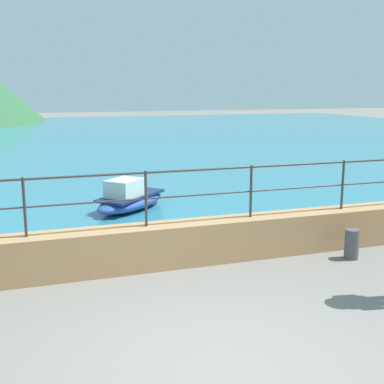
# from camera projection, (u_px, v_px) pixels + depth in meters

# --- Properties ---
(ground_plane) EXTENTS (120.00, 120.00, 0.00)m
(ground_plane) POSITION_uv_depth(u_px,v_px,m) (221.00, 368.00, 5.28)
(ground_plane) COLOR slate
(promenade_wall) EXTENTS (20.00, 0.56, 0.70)m
(promenade_wall) POSITION_uv_depth(u_px,v_px,m) (147.00, 247.00, 8.18)
(promenade_wall) COLOR tan
(promenade_wall) RESTS_ON ground
(railing) EXTENTS (18.44, 0.04, 0.90)m
(railing) POSITION_uv_depth(u_px,v_px,m) (146.00, 188.00, 7.98)
(railing) COLOR #383330
(railing) RESTS_ON promenade_wall
(lake_water) EXTENTS (64.00, 44.32, 0.06)m
(lake_water) POSITION_uv_depth(u_px,v_px,m) (53.00, 139.00, 29.23)
(lake_water) COLOR teal
(lake_water) RESTS_ON ground
(bollard) EXTENTS (0.24, 0.24, 0.52)m
(bollard) POSITION_uv_depth(u_px,v_px,m) (352.00, 244.00, 8.63)
(bollard) COLOR #4C4C51
(bollard) RESTS_ON ground
(boat_2) EXTENTS (2.29, 2.24, 0.76)m
(boat_2) POSITION_uv_depth(u_px,v_px,m) (130.00, 199.00, 11.87)
(boat_2) COLOR #2D4C9E
(boat_2) RESTS_ON lake_water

